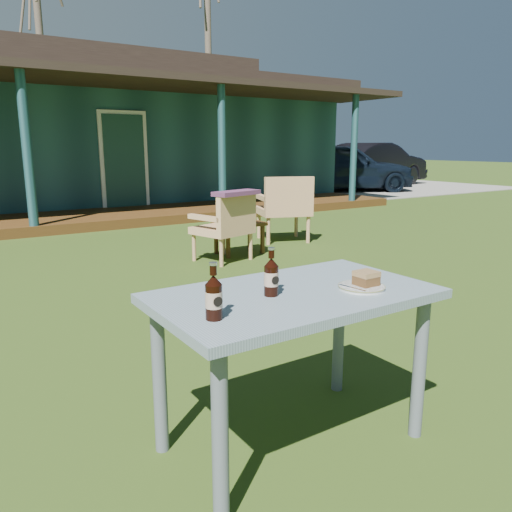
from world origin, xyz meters
TOP-DOWN VIEW (x-y plane):
  - ground at (0.00, 0.00)m, footprint 80.00×80.00m
  - gravel_strip at (10.50, 8.50)m, footprint 9.00×6.00m
  - tree_mid at (3.00, 18.50)m, footprint 0.28×0.28m
  - tree_right at (9.50, 17.00)m, footprint 0.28×0.28m
  - car_near at (9.05, 7.95)m, footprint 4.55×3.22m
  - car_far at (11.52, 8.99)m, footprint 4.54×2.14m
  - cafe_table at (0.00, -1.60)m, footprint 1.20×0.70m
  - plate at (0.27, -1.73)m, footprint 0.20×0.20m
  - cake_slice at (0.29, -1.73)m, footprint 0.09×0.09m
  - fork at (0.21, -1.74)m, footprint 0.03×0.14m
  - cola_bottle_near at (-0.12, -1.59)m, footprint 0.06×0.06m
  - cola_bottle_far at (-0.46, -1.72)m, footprint 0.06×0.06m
  - bottle_cap at (-0.04, -1.52)m, footprint 0.03×0.03m
  - armchair_left at (1.60, 1.76)m, footprint 0.71×0.68m
  - armchair_right at (2.90, 2.39)m, footprint 0.86×0.83m
  - floral_throw at (1.64, 1.61)m, footprint 0.63×0.37m
  - side_table at (1.93, 2.05)m, footprint 0.60×0.40m

SIDE VIEW (x-z plane):
  - ground at x=0.00m, z-range 0.00..0.00m
  - gravel_strip at x=10.50m, z-range 0.00..0.02m
  - side_table at x=1.93m, z-range 0.14..0.54m
  - armchair_left at x=1.60m, z-range 0.05..0.84m
  - armchair_right at x=2.90m, z-range 0.06..0.98m
  - cafe_table at x=0.00m, z-range 0.26..0.98m
  - car_near at x=9.05m, z-range 0.00..1.44m
  - car_far at x=11.52m, z-range 0.00..1.44m
  - bottle_cap at x=-0.04m, z-range 0.72..0.73m
  - plate at x=0.27m, z-range 0.72..0.74m
  - fork at x=0.21m, z-range 0.73..0.74m
  - cake_slice at x=0.29m, z-range 0.73..0.80m
  - cola_bottle_near at x=-0.12m, z-range 0.70..0.90m
  - cola_bottle_far at x=-0.46m, z-range 0.70..0.91m
  - floral_throw at x=1.64m, z-range 0.79..0.84m
  - tree_mid at x=3.00m, z-range 0.00..9.50m
  - tree_right at x=9.50m, z-range 0.00..11.00m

